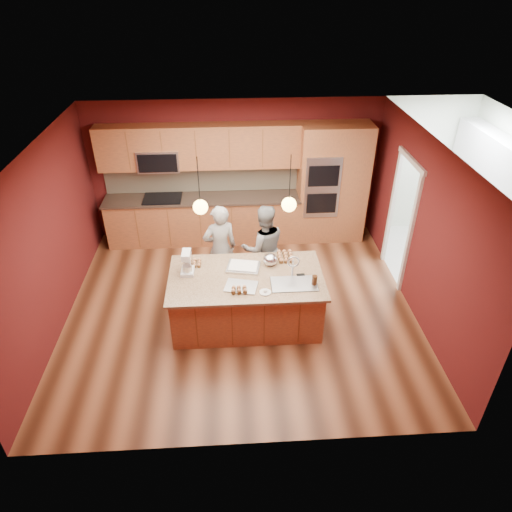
{
  "coord_description": "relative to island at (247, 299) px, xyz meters",
  "views": [
    {
      "loc": [
        -0.11,
        -5.77,
        4.75
      ],
      "look_at": [
        0.24,
        -0.1,
        1.05
      ],
      "focal_mm": 32.0,
      "sensor_mm": 36.0,
      "label": 1
    }
  ],
  "objects": [
    {
      "name": "doorway_trim",
      "position": [
        2.64,
        1.12,
        0.62
      ],
      "size": [
        0.08,
        1.11,
        2.2
      ],
      "primitive_type": null,
      "color": "silver",
      "rests_on": "wall_right"
    },
    {
      "name": "wall_right",
      "position": [
        2.66,
        0.32,
        0.92
      ],
      "size": [
        0.0,
        5.0,
        5.0
      ],
      "primitive_type": "plane",
      "rotation": [
        1.57,
        0.0,
        -1.57
      ],
      "color": "#501314",
      "rests_on": "ground"
    },
    {
      "name": "oven_column",
      "position": [
        1.75,
        2.52,
        0.72
      ],
      "size": [
        1.3,
        0.62,
        2.3
      ],
      "color": "brown",
      "rests_on": "floor"
    },
    {
      "name": "wall_back",
      "position": [
        -0.09,
        2.82,
        0.92
      ],
      "size": [
        5.5,
        0.0,
        5.5
      ],
      "primitive_type": "plane",
      "rotation": [
        1.57,
        0.0,
        0.0
      ],
      "color": "#501314",
      "rests_on": "ground"
    },
    {
      "name": "island",
      "position": [
        0.0,
        0.0,
        0.0
      ],
      "size": [
        2.28,
        1.28,
        1.22
      ],
      "color": "brown",
      "rests_on": "floor"
    },
    {
      "name": "cooling_rack",
      "position": [
        -0.1,
        -0.25,
        0.42
      ],
      "size": [
        0.51,
        0.42,
        0.02
      ],
      "primitive_type": "cube",
      "rotation": [
        0.0,
        0.0,
        -0.24
      ],
      "color": "#B4B7BC",
      "rests_on": "island"
    },
    {
      "name": "mixing_bowl",
      "position": [
        0.37,
        0.3,
        0.5
      ],
      "size": [
        0.22,
        0.22,
        0.19
      ],
      "primitive_type": "ellipsoid",
      "color": "silver",
      "rests_on": "island"
    },
    {
      "name": "wall_front",
      "position": [
        -0.09,
        -2.18,
        0.92
      ],
      "size": [
        5.5,
        0.0,
        5.5
      ],
      "primitive_type": "plane",
      "rotation": [
        -1.57,
        0.0,
        0.0
      ],
      "color": "#501314",
      "rests_on": "ground"
    },
    {
      "name": "phone",
      "position": [
        0.79,
        -0.01,
        0.41
      ],
      "size": [
        0.13,
        0.07,
        0.01
      ],
      "primitive_type": "cube",
      "rotation": [
        0.0,
        0.0,
        0.05
      ],
      "color": "black",
      "rests_on": "island"
    },
    {
      "name": "cabinet_run",
      "position": [
        -0.77,
        2.57,
        0.55
      ],
      "size": [
        3.74,
        0.64,
        2.3
      ],
      "color": "brown",
      "rests_on": "floor"
    },
    {
      "name": "stand_mixer",
      "position": [
        -0.88,
        0.16,
        0.56
      ],
      "size": [
        0.2,
        0.27,
        0.36
      ],
      "rotation": [
        0.0,
        0.0,
        -0.04
      ],
      "color": "white",
      "rests_on": "island"
    },
    {
      "name": "dryer",
      "position": [
        4.09,
        1.79,
        0.08
      ],
      "size": [
        0.78,
        0.8,
        1.02
      ],
      "primitive_type": "cube",
      "rotation": [
        0.0,
        0.0,
        -0.26
      ],
      "color": "white",
      "rests_on": "floor"
    },
    {
      "name": "person_left",
      "position": [
        -0.4,
        0.9,
        0.35
      ],
      "size": [
        0.65,
        0.52,
        1.56
      ],
      "primitive_type": "imported",
      "rotation": [
        0.0,
        0.0,
        3.43
      ],
      "color": "black",
      "rests_on": "floor"
    },
    {
      "name": "person_right",
      "position": [
        0.31,
        0.9,
        0.33
      ],
      "size": [
        0.82,
        0.68,
        1.53
      ],
      "primitive_type": "imported",
      "rotation": [
        0.0,
        0.0,
        3.29
      ],
      "color": "slate",
      "rests_on": "floor"
    },
    {
      "name": "laundry_room",
      "position": [
        4.26,
        1.52,
        1.52
      ],
      "size": [
        2.6,
        2.7,
        2.7
      ],
      "color": "beige",
      "rests_on": "ground"
    },
    {
      "name": "floor",
      "position": [
        -0.09,
        0.32,
        -0.43
      ],
      "size": [
        5.5,
        5.5,
        0.0
      ],
      "primitive_type": "plane",
      "color": "#412012",
      "rests_on": "ground"
    },
    {
      "name": "tumbler",
      "position": [
        0.95,
        -0.25,
        0.48
      ],
      "size": [
        0.08,
        0.08,
        0.15
      ],
      "primitive_type": "cylinder",
      "color": "#371C0D",
      "rests_on": "island"
    },
    {
      "name": "ceiling",
      "position": [
        -0.09,
        0.32,
        2.27
      ],
      "size": [
        5.5,
        5.5,
        0.0
      ],
      "primitive_type": "plane",
      "rotation": [
        3.14,
        0.0,
        0.0
      ],
      "color": "white",
      "rests_on": "ground"
    },
    {
      "name": "washer",
      "position": [
        4.13,
        1.13,
        0.09
      ],
      "size": [
        0.82,
        0.83,
        1.04
      ],
      "primitive_type": "cube",
      "rotation": [
        0.0,
        0.0,
        0.32
      ],
      "color": "white",
      "rests_on": "floor"
    },
    {
      "name": "sheet_cake",
      "position": [
        -0.05,
        0.23,
        0.43
      ],
      "size": [
        0.54,
        0.45,
        0.05
      ],
      "rotation": [
        0.0,
        0.0,
        -0.2
      ],
      "color": "silver",
      "rests_on": "island"
    },
    {
      "name": "cupcakes_rack",
      "position": [
        -0.13,
        -0.37,
        0.46
      ],
      "size": [
        0.23,
        0.16,
        0.07
      ],
      "primitive_type": null,
      "color": "#B9784D",
      "rests_on": "island"
    },
    {
      "name": "pendant_left",
      "position": [
        -0.61,
        0.0,
        1.57
      ],
      "size": [
        0.2,
        0.2,
        0.8
      ],
      "color": "black",
      "rests_on": "ceiling"
    },
    {
      "name": "cupcakes_right",
      "position": [
        0.62,
        0.46,
        0.45
      ],
      "size": [
        0.25,
        0.34,
        0.08
      ],
      "primitive_type": null,
      "color": "#B9784D",
      "rests_on": "island"
    },
    {
      "name": "plate",
      "position": [
        0.24,
        -0.4,
        0.42
      ],
      "size": [
        0.17,
        0.17,
        0.01
      ],
      "primitive_type": "cylinder",
      "color": "silver",
      "rests_on": "island"
    },
    {
      "name": "cupcakes_left",
      "position": [
        -0.79,
        0.37,
        0.44
      ],
      "size": [
        0.22,
        0.22,
        0.06
      ],
      "primitive_type": null,
      "color": "#B9784D",
      "rests_on": "island"
    },
    {
      "name": "pendant_right",
      "position": [
        0.58,
        0.0,
        1.57
      ],
      "size": [
        0.2,
        0.2,
        0.8
      ],
      "color": "black",
      "rests_on": "ceiling"
    },
    {
      "name": "wall_left",
      "position": [
        -2.84,
        0.32,
        0.92
      ],
      "size": [
        0.0,
        5.0,
        5.0
      ],
      "primitive_type": "plane",
      "rotation": [
        1.57,
        0.0,
        1.57
      ],
      "color": "#501314",
      "rests_on": "ground"
    }
  ]
}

